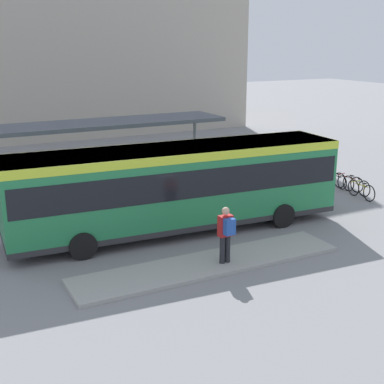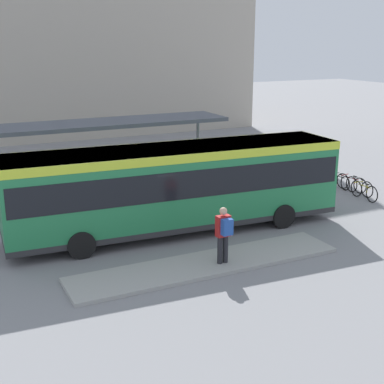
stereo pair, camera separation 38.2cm
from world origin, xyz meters
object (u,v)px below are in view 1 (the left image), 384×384
Objects in this scene: bicycle_red at (348,182)px; bicycle_black at (336,180)px; pedestrian_waiting at (226,232)px; bicycle_white at (356,186)px; bicycle_yellow at (361,190)px; city_bus at (177,183)px.

bicycle_red is 1.10× the size of bicycle_black.
pedestrian_waiting is 1.02× the size of bicycle_white.
bicycle_red is (0.46, 1.32, -0.00)m from bicycle_yellow.
bicycle_yellow is (9.07, 0.03, -1.46)m from city_bus.
bicycle_red is at bearing -16.22° from bicycle_yellow.
city_bus is at bearing 93.33° from bicycle_yellow.
pedestrian_waiting reaches higher than bicycle_red.
bicycle_yellow and bicycle_red have the same top height.
bicycle_yellow is (9.16, 3.64, -0.78)m from pedestrian_waiting.
bicycle_red is at bearing -163.92° from bicycle_black.
bicycle_red is 0.67m from bicycle_black.
bicycle_yellow is 2.00m from bicycle_black.
bicycle_yellow is 1.11× the size of bicycle_black.
city_bus reaches higher than bicycle_red.
bicycle_black is (-0.14, 0.66, -0.03)m from bicycle_red.
bicycle_white is at bearing 161.38° from bicycle_red.
bicycle_white is (9.50, 4.30, -0.77)m from pedestrian_waiting.
bicycle_black is at bearing 3.88° from bicycle_red.
bicycle_white reaches higher than bicycle_black.
bicycle_yellow is at bearing 3.63° from city_bus.
pedestrian_waiting is at bearing 124.86° from bicycle_black.
pedestrian_waiting is at bearing 114.78° from bicycle_yellow.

